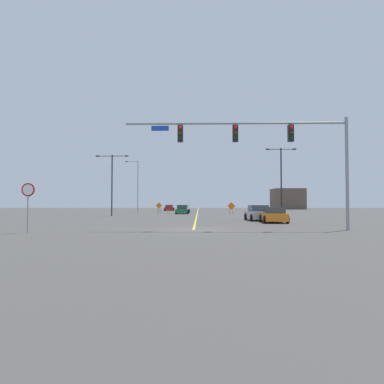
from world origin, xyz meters
name	(u,v)px	position (x,y,z in m)	size (l,w,h in m)	color
ground	(194,230)	(0.00, 0.00, 0.00)	(190.10, 190.10, 0.00)	#4C4947
road_centre_stripe	(198,211)	(0.00, 52.81, 0.00)	(0.16, 105.61, 0.01)	yellow
traffic_signal_assembly	(266,142)	(4.53, -0.02, 5.52)	(13.95, 0.44, 7.05)	gray
stop_sign	(28,198)	(-9.34, -2.27, 1.98)	(0.76, 0.07, 2.81)	gray
street_lamp_near_left	(112,179)	(-10.87, 21.92, 4.73)	(4.20, 0.24, 7.87)	black
street_lamp_mid_right	(281,176)	(10.17, 19.54, 4.91)	(3.63, 0.24, 8.30)	black
street_lamp_far_right	(137,184)	(-11.27, 41.37, 5.26)	(2.43, 0.24, 9.57)	gray
construction_sign_right_lane	(231,207)	(5.35, 31.84, 1.13)	(1.24, 0.29, 1.83)	orange
construction_sign_median_far	(159,206)	(-6.43, 35.26, 1.13)	(1.09, 0.15, 1.79)	orange
car_red_distant	(169,208)	(-6.29, 53.01, 0.60)	(2.15, 4.65, 1.27)	red
car_orange_far	(274,215)	(6.74, 8.08, 0.63)	(2.22, 4.04, 1.33)	orange
car_white_near	(184,209)	(-2.39, 37.56, 0.61)	(2.12, 3.85, 1.30)	white
car_silver_approaching	(258,213)	(6.00, 11.68, 0.69)	(2.12, 4.44, 1.48)	#B7BABF
car_green_mid	(182,210)	(-2.30, 31.44, 0.65)	(1.96, 4.17, 1.38)	#196B38
roadside_building_east	(288,199)	(24.24, 71.08, 2.78)	(8.04, 7.46, 5.56)	brown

